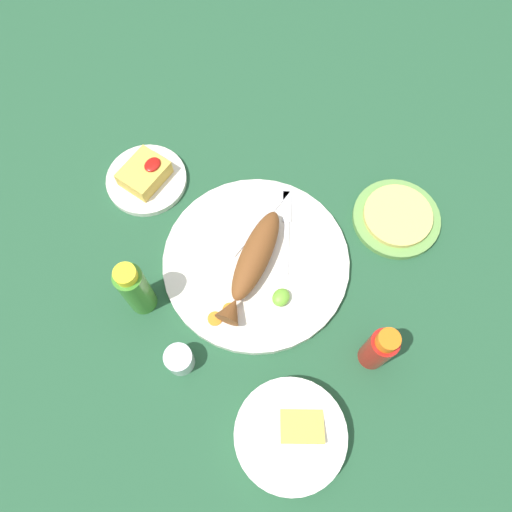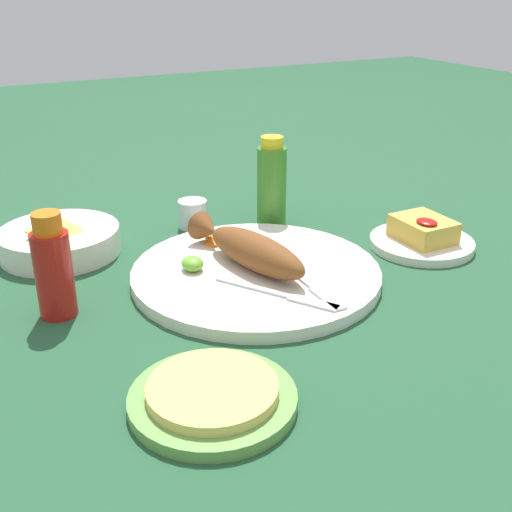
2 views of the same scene
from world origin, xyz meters
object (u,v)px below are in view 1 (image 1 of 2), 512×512
(hot_sauce_bottle_red, at_px, (379,349))
(side_plate_fries, at_px, (147,180))
(main_plate, at_px, (256,262))
(fork_near, at_px, (264,217))
(tortilla_plate, at_px, (396,218))
(fried_fish, at_px, (253,262))
(fork_far, at_px, (287,226))
(hot_sauce_bottle_green, at_px, (135,289))
(salt_cup, at_px, (179,359))
(guacamole_bowl, at_px, (290,435))

(hot_sauce_bottle_red, xyz_separation_m, side_plate_fries, (0.05, 0.58, -0.06))
(main_plate, bearing_deg, fork_near, 24.61)
(main_plate, xyz_separation_m, tortilla_plate, (0.25, -0.18, -0.00))
(main_plate, bearing_deg, fried_fish, -167.47)
(fork_far, height_order, hot_sauce_bottle_green, hot_sauce_bottle_green)
(side_plate_fries, height_order, tortilla_plate, same)
(salt_cup, xyz_separation_m, side_plate_fries, (0.26, 0.30, -0.01))
(salt_cup, bearing_deg, fork_near, 6.68)
(fried_fish, xyz_separation_m, fork_far, (0.11, -0.01, -0.02))
(main_plate, bearing_deg, side_plate_fries, 86.07)
(hot_sauce_bottle_red, relative_size, hot_sauce_bottle_green, 0.90)
(hot_sauce_bottle_green, distance_m, salt_cup, 0.15)
(fried_fish, distance_m, fork_near, 0.11)
(fork_far, bearing_deg, tortilla_plate, -81.81)
(fork_far, xyz_separation_m, guacamole_bowl, (-0.33, -0.23, 0.00))
(fork_far, xyz_separation_m, hot_sauce_bottle_red, (-0.13, -0.27, 0.05))
(main_plate, height_order, guacamole_bowl, guacamole_bowl)
(hot_sauce_bottle_red, height_order, tortilla_plate, hot_sauce_bottle_red)
(fork_near, distance_m, tortilla_plate, 0.27)
(tortilla_plate, bearing_deg, side_plate_fries, 115.05)
(main_plate, height_order, hot_sauce_bottle_green, hot_sauce_bottle_green)
(salt_cup, height_order, side_plate_fries, salt_cup)
(fork_near, bearing_deg, guacamole_bowl, -137.97)
(fried_fish, distance_m, guacamole_bowl, 0.32)
(salt_cup, relative_size, tortilla_plate, 0.29)
(fork_far, relative_size, tortilla_plate, 0.91)
(fork_far, relative_size, salt_cup, 3.17)
(fried_fish, distance_m, tortilla_plate, 0.32)
(fork_near, relative_size, hot_sauce_bottle_red, 1.29)
(main_plate, xyz_separation_m, fork_near, (0.09, 0.04, 0.01))
(main_plate, distance_m, fork_near, 0.10)
(main_plate, xyz_separation_m, guacamole_bowl, (-0.23, -0.24, 0.02))
(fried_fish, relative_size, salt_cup, 4.77)
(fork_near, height_order, hot_sauce_bottle_green, hot_sauce_bottle_green)
(salt_cup, distance_m, guacamole_bowl, 0.24)
(tortilla_plate, bearing_deg, hot_sauce_bottle_green, 144.28)
(hot_sauce_bottle_green, xyz_separation_m, salt_cup, (-0.05, -0.13, -0.05))
(guacamole_bowl, bearing_deg, hot_sauce_bottle_green, 83.35)
(fork_far, distance_m, salt_cup, 0.34)
(main_plate, xyz_separation_m, fried_fish, (-0.02, -0.00, 0.04))
(fried_fish, xyz_separation_m, hot_sauce_bottle_green, (-0.17, 0.14, 0.03))
(hot_sauce_bottle_red, bearing_deg, main_plate, 83.97)
(guacamole_bowl, bearing_deg, hot_sauce_bottle_red, -12.97)
(hot_sauce_bottle_red, bearing_deg, fork_far, 65.29)
(main_plate, height_order, fork_far, fork_far)
(hot_sauce_bottle_red, xyz_separation_m, guacamole_bowl, (-0.20, 0.05, -0.04))
(hot_sauce_bottle_green, bearing_deg, fried_fish, -37.99)
(main_plate, distance_m, side_plate_fries, 0.30)
(main_plate, height_order, side_plate_fries, main_plate)
(main_plate, xyz_separation_m, salt_cup, (-0.24, 0.00, 0.01))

